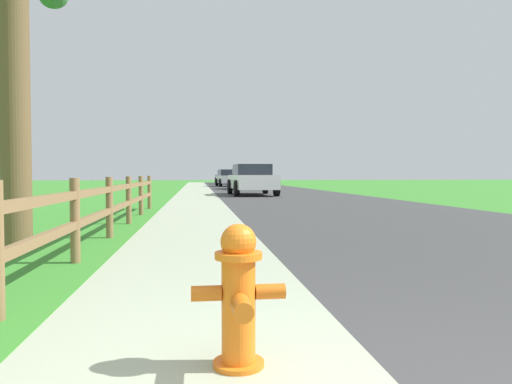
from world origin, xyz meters
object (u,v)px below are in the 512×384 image
parked_suv_white (252,179)px  parked_car_black (246,178)px  parked_car_silver (229,178)px  parked_car_blue (226,177)px  fire_hydrant (239,295)px

parked_suv_white → parked_car_black: bearing=85.8°
parked_car_silver → parked_car_blue: (0.37, 9.85, 0.05)m
parked_car_silver → parked_suv_white: bearing=-90.1°
parked_car_silver → parked_car_blue: size_ratio=0.93×
fire_hydrant → parked_suv_white: 21.10m
parked_car_silver → parked_car_blue: bearing=87.9°
parked_car_silver → parked_car_blue: 9.86m
fire_hydrant → parked_car_silver: parked_car_silver is taller
fire_hydrant → parked_car_blue: (2.89, 48.20, 0.39)m
parked_car_silver → fire_hydrant: bearing=-93.8°
parked_suv_white → parked_car_silver: (0.03, 17.40, -0.05)m
parked_car_black → parked_car_blue: (-0.28, 17.85, 0.03)m
parked_car_silver → parked_car_black: bearing=-85.3°
parked_suv_white → parked_car_silver: bearing=89.9°
parked_suv_white → parked_car_black: (0.69, 9.40, -0.04)m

